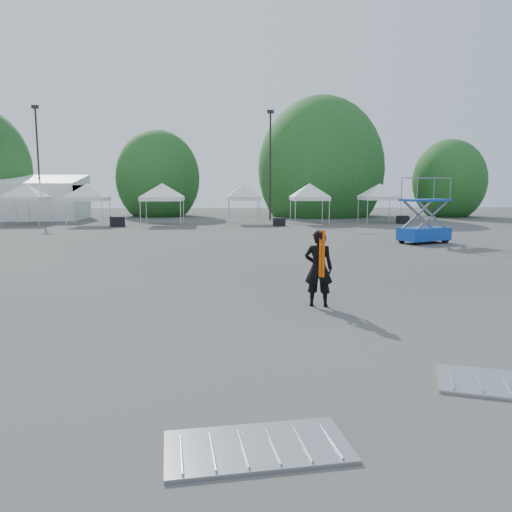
{
  "coord_description": "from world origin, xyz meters",
  "views": [
    {
      "loc": [
        -1.46,
        -13.3,
        3.01
      ],
      "look_at": [
        -0.6,
        -0.93,
        1.3
      ],
      "focal_mm": 35.0,
      "sensor_mm": 36.0,
      "label": 1
    }
  ],
  "objects": [
    {
      "name": "light_pole_east",
      "position": [
        3.0,
        32.0,
        5.52
      ],
      "size": [
        0.6,
        0.25,
        9.8
      ],
      "color": "black",
      "rests_on": "ground"
    },
    {
      "name": "tent_g",
      "position": [
        12.08,
        28.81,
        3.06
      ],
      "size": [
        4.29,
        4.29,
        3.88
      ],
      "color": "silver",
      "rests_on": "ground"
    },
    {
      "name": "tree_far_e",
      "position": [
        22.0,
        37.0,
        3.63
      ],
      "size": [
        3.84,
        3.84,
        5.84
      ],
      "color": "#382314",
      "rests_on": "ground"
    },
    {
      "name": "light_pole_west",
      "position": [
        -18.0,
        34.0,
        5.77
      ],
      "size": [
        0.6,
        0.25,
        10.3
      ],
      "color": "black",
      "rests_on": "ground"
    },
    {
      "name": "tree_mid_e",
      "position": [
        9.0,
        39.0,
        4.84
      ],
      "size": [
        5.12,
        5.12,
        7.79
      ],
      "color": "#382314",
      "rests_on": "ground"
    },
    {
      "name": "scissor_lift",
      "position": [
        9.5,
        12.89,
        1.78
      ],
      "size": [
        3.04,
        2.32,
        3.52
      ],
      "rotation": [
        0.0,
        0.0,
        0.4
      ],
      "color": "#0B4892",
      "rests_on": "ground"
    },
    {
      "name": "ground",
      "position": [
        0.0,
        0.0,
        0.0
      ],
      "size": [
        120.0,
        120.0,
        0.0
      ],
      "primitive_type": "plane",
      "color": "#474442",
      "rests_on": "ground"
    },
    {
      "name": "crate_west",
      "position": [
        -9.42,
        25.64,
        0.39
      ],
      "size": [
        1.23,
        1.12,
        0.78
      ],
      "primitive_type": "cube",
      "rotation": [
        0.0,
        0.0,
        0.42
      ],
      "color": "black",
      "rests_on": "ground"
    },
    {
      "name": "barrier_left",
      "position": [
        -1.07,
        -7.89,
        0.03
      ],
      "size": [
        2.24,
        1.29,
        0.07
      ],
      "rotation": [
        0.0,
        0.0,
        0.11
      ],
      "color": "#A6A8AE",
      "rests_on": "ground"
    },
    {
      "name": "tent_c",
      "position": [
        -12.06,
        27.59,
        3.06
      ],
      "size": [
        4.21,
        4.21,
        3.88
      ],
      "color": "silver",
      "rests_on": "ground"
    },
    {
      "name": "crate_east",
      "position": [
        13.62,
        27.23,
        0.33
      ],
      "size": [
        0.94,
        0.78,
        0.66
      ],
      "primitive_type": "cube",
      "rotation": [
        0.0,
        0.0,
        0.14
      ],
      "color": "black",
      "rests_on": "ground"
    },
    {
      "name": "tent_f",
      "position": [
        5.82,
        27.57,
        3.06
      ],
      "size": [
        4.18,
        4.18,
        3.88
      ],
      "color": "silver",
      "rests_on": "ground"
    },
    {
      "name": "tent_b",
      "position": [
        -17.23,
        28.55,
        3.06
      ],
      "size": [
        4.28,
        4.28,
        3.88
      ],
      "color": "silver",
      "rests_on": "ground"
    },
    {
      "name": "tree_mid_w",
      "position": [
        -8.0,
        40.0,
        3.93
      ],
      "size": [
        4.16,
        4.16,
        6.33
      ],
      "color": "#382314",
      "rests_on": "ground"
    },
    {
      "name": "marquee",
      "position": [
        -22.0,
        35.0,
        1.97
      ],
      "size": [
        15.0,
        6.25,
        4.23
      ],
      "color": "white",
      "rests_on": "ground"
    },
    {
      "name": "tent_e",
      "position": [
        0.44,
        28.31,
        3.06
      ],
      "size": [
        3.8,
        3.8,
        3.88
      ],
      "color": "silver",
      "rests_on": "ground"
    },
    {
      "name": "tent_d",
      "position": [
        -6.14,
        27.34,
        3.06
      ],
      "size": [
        4.64,
        4.64,
        3.88
      ],
      "color": "silver",
      "rests_on": "ground"
    },
    {
      "name": "crate_mid",
      "position": [
        3.08,
        25.43,
        0.32
      ],
      "size": [
        0.97,
        0.85,
        0.63
      ],
      "primitive_type": "cube",
      "rotation": [
        0.0,
        0.0,
        0.31
      ],
      "color": "black",
      "rests_on": "ground"
    },
    {
      "name": "man",
      "position": [
        0.99,
        -1.0,
        0.98
      ],
      "size": [
        0.81,
        0.64,
        1.96
      ],
      "rotation": [
        0.0,
        0.0,
        2.88
      ],
      "color": "black",
      "rests_on": "ground"
    }
  ]
}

